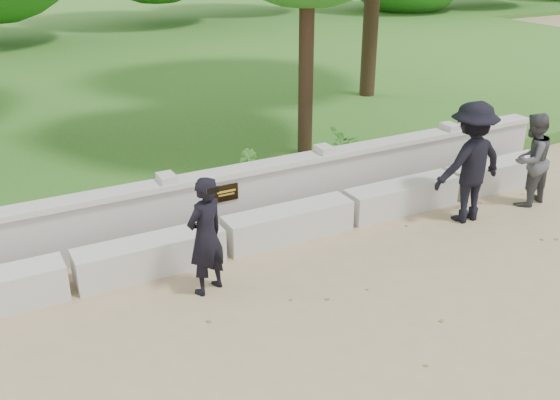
{
  "coord_description": "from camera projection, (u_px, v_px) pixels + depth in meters",
  "views": [
    {
      "loc": [
        -2.83,
        -5.01,
        4.05
      ],
      "look_at": [
        0.53,
        1.28,
        0.92
      ],
      "focal_mm": 40.0,
      "sensor_mm": 36.0,
      "label": 1
    }
  ],
  "objects": [
    {
      "name": "parapet_wall",
      "position": [
        203.0,
        204.0,
        8.81
      ],
      "size": [
        12.5,
        0.35,
        0.9
      ],
      "color": "#AFACA5",
      "rests_on": "ground"
    },
    {
      "name": "concrete_bench",
      "position": [
        223.0,
        239.0,
        8.34
      ],
      "size": [
        11.9,
        0.45,
        0.45
      ],
      "color": "#BAB8B0",
      "rests_on": "ground"
    },
    {
      "name": "lawn",
      "position": [
        58.0,
        74.0,
        18.15
      ],
      "size": [
        40.0,
        22.0,
        0.25
      ],
      "primitive_type": "cube",
      "color": "#255E1B",
      "rests_on": "ground"
    },
    {
      "name": "shrub_c",
      "position": [
        345.0,
        147.0,
        10.7
      ],
      "size": [
        0.79,
        0.8,
        0.67
      ],
      "primitive_type": "imported",
      "rotation": [
        0.0,
        0.0,
        3.97
      ],
      "color": "#3D7C2A",
      "rests_on": "lawn"
    },
    {
      "name": "visitor_left",
      "position": [
        531.0,
        160.0,
        9.67
      ],
      "size": [
        0.8,
        0.67,
        1.48
      ],
      "color": "#3E3E43",
      "rests_on": "ground"
    },
    {
      "name": "shrub_b",
      "position": [
        248.0,
        169.0,
        9.78
      ],
      "size": [
        0.32,
        0.38,
        0.62
      ],
      "primitive_type": "imported",
      "rotation": [
        0.0,
        0.0,
        1.72
      ],
      "color": "#3D7C2A",
      "rests_on": "lawn"
    },
    {
      "name": "man_main",
      "position": [
        206.0,
        236.0,
        7.28
      ],
      "size": [
        0.63,
        0.6,
        1.48
      ],
      "color": "black",
      "rests_on": "ground"
    },
    {
      "name": "visitor_mid",
      "position": [
        470.0,
        162.0,
        9.07
      ],
      "size": [
        1.18,
        0.69,
        1.81
      ],
      "color": "black",
      "rests_on": "ground"
    },
    {
      "name": "ground",
      "position": [
        292.0,
        326.0,
        6.89
      ],
      "size": [
        80.0,
        80.0,
        0.0
      ],
      "primitive_type": "plane",
      "color": "#9C865F",
      "rests_on": "ground"
    }
  ]
}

